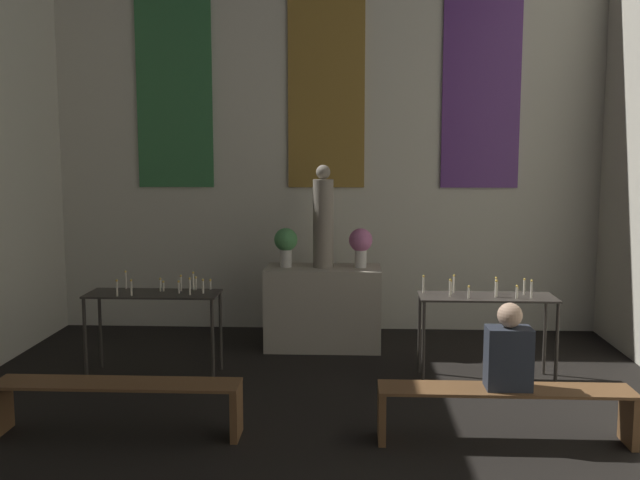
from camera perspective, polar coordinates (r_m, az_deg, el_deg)
wall_back at (r=9.45m, az=0.52°, el=10.93°), size 7.33×0.16×5.93m
altar at (r=8.64m, az=0.25°, el=-5.41°), size 1.38×0.68×0.99m
statue at (r=8.47m, az=0.26°, el=1.63°), size 0.24×0.24×1.22m
flower_vase_left at (r=8.54m, az=-2.75°, el=-0.22°), size 0.28×0.28×0.47m
flower_vase_right at (r=8.50m, az=3.27°, el=-0.25°), size 0.28×0.28×0.47m
candle_rack_left at (r=7.71m, az=-13.11°, el=-4.94°), size 1.38×0.50×1.09m
candle_rack_right at (r=7.55m, az=13.18°, el=-5.20°), size 1.38×0.50×1.08m
pew_back_left at (r=6.31m, az=-15.90°, el=-11.93°), size 2.06×0.36×0.46m
pew_back_right at (r=6.13m, az=14.57°, el=-12.47°), size 2.06×0.36×0.46m
person_seated at (r=6.00m, az=14.86°, el=-8.61°), size 0.36×0.24×0.71m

